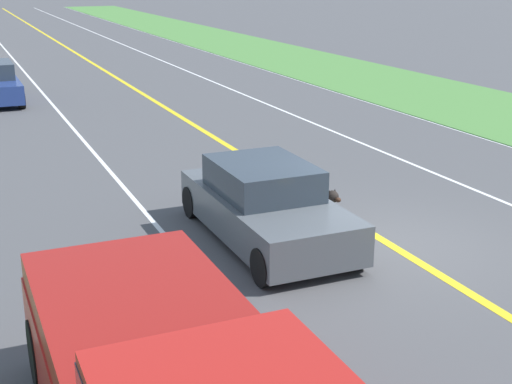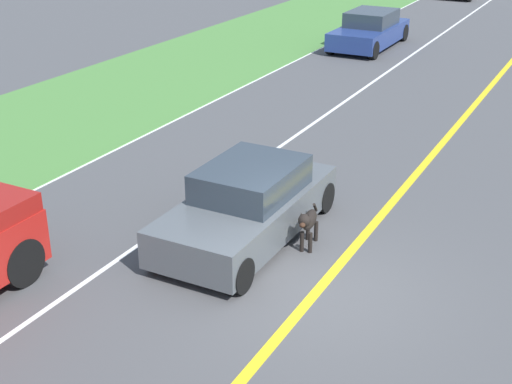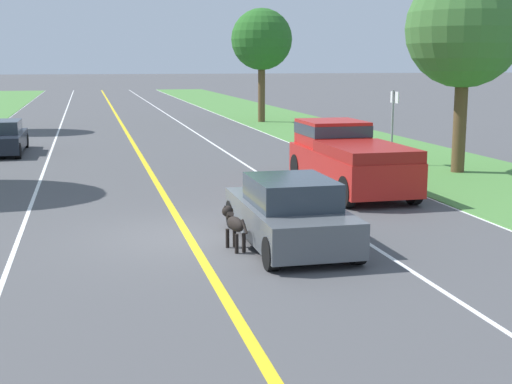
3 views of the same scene
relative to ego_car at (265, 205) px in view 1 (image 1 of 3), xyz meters
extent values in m
plane|color=#4C4C4F|center=(-1.90, 1.12, -0.64)|extent=(400.00, 400.00, 0.00)
cube|color=yellow|center=(-1.90, 1.12, -0.64)|extent=(0.18, 160.00, 0.01)
cube|color=white|center=(1.60, 1.12, -0.64)|extent=(0.10, 160.00, 0.01)
cube|color=#51565B|center=(0.00, 0.04, -0.14)|extent=(1.79, 4.22, 0.67)
cube|color=#2D3842|center=(0.00, -0.13, 0.47)|extent=(1.54, 2.02, 0.55)
cylinder|color=black|center=(0.81, 1.75, -0.34)|extent=(0.22, 0.61, 0.61)
cylinder|color=black|center=(0.81, -1.67, -0.34)|extent=(0.22, 0.61, 0.61)
cylinder|color=black|center=(-0.81, 1.75, -0.34)|extent=(0.22, 0.61, 0.61)
cylinder|color=black|center=(-0.81, -1.67, -0.34)|extent=(0.22, 0.61, 0.61)
ellipsoid|color=black|center=(-1.15, -0.19, -0.11)|extent=(0.34, 0.71, 0.28)
cylinder|color=black|center=(-1.12, 0.06, -0.45)|extent=(0.07, 0.07, 0.39)
cylinder|color=black|center=(-1.03, -0.41, -0.45)|extent=(0.07, 0.07, 0.39)
cylinder|color=black|center=(-1.27, 0.03, -0.45)|extent=(0.07, 0.07, 0.39)
cylinder|color=black|center=(-1.18, -0.44, -0.45)|extent=(0.07, 0.07, 0.39)
cylinder|color=black|center=(-1.20, 0.09, 0.00)|extent=(0.17, 0.21, 0.18)
sphere|color=black|center=(-1.23, 0.21, 0.06)|extent=(0.27, 0.27, 0.23)
ellipsoid|color=#331E14|center=(-1.26, 0.36, 0.05)|extent=(0.12, 0.13, 0.09)
cone|color=black|center=(-1.16, 0.21, 0.15)|extent=(0.09, 0.09, 0.10)
cone|color=black|center=(-1.29, 0.19, 0.15)|extent=(0.09, 0.09, 0.10)
cylinder|color=black|center=(-1.07, -0.63, -0.07)|extent=(0.10, 0.26, 0.25)
cube|color=maroon|center=(3.35, 4.24, 0.66)|extent=(1.98, 3.14, 0.31)
cylinder|color=black|center=(4.28, 3.21, -0.23)|extent=(0.22, 0.82, 0.82)
cylinder|color=black|center=(2.43, 3.21, -0.23)|extent=(0.22, 0.82, 0.82)
cylinder|color=black|center=(2.66, -14.52, -0.31)|extent=(0.22, 0.66, 0.66)
cylinder|color=black|center=(2.66, -18.14, -0.31)|extent=(0.22, 0.66, 0.66)
camera|label=1|loc=(4.87, 10.85, 4.02)|focal=50.00mm
camera|label=2|loc=(-5.65, 10.35, 5.49)|focal=50.00mm
camera|label=3|loc=(-3.90, -13.52, 3.02)|focal=50.00mm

